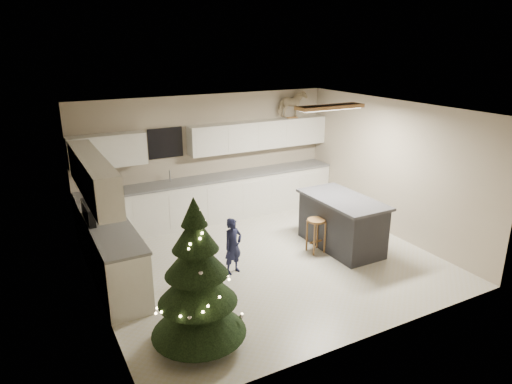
# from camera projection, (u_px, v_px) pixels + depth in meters

# --- Properties ---
(ground_plane) EXTENTS (5.50, 5.50, 0.00)m
(ground_plane) POSITION_uv_depth(u_px,v_px,m) (266.00, 261.00, 7.89)
(ground_plane) COLOR beige
(room_shell) EXTENTS (5.52, 5.02, 2.61)m
(room_shell) POSITION_uv_depth(u_px,v_px,m) (267.00, 162.00, 7.36)
(room_shell) COLOR tan
(room_shell) RESTS_ON ground_plane
(cabinetry) EXTENTS (5.50, 3.20, 2.00)m
(cabinetry) POSITION_uv_depth(u_px,v_px,m) (181.00, 200.00, 8.63)
(cabinetry) COLOR silver
(cabinetry) RESTS_ON ground_plane
(island) EXTENTS (0.90, 1.70, 0.95)m
(island) POSITION_uv_depth(u_px,v_px,m) (342.00, 223.00, 8.28)
(island) COLOR black
(island) RESTS_ON ground_plane
(bar_stool) EXTENTS (0.32, 0.32, 0.62)m
(bar_stool) POSITION_uv_depth(u_px,v_px,m) (316.00, 227.00, 8.10)
(bar_stool) COLOR brown
(bar_stool) RESTS_ON ground_plane
(christmas_tree) EXTENTS (1.22, 1.18, 1.95)m
(christmas_tree) POSITION_uv_depth(u_px,v_px,m) (197.00, 287.00, 5.47)
(christmas_tree) COLOR #3F2816
(christmas_tree) RESTS_ON ground_plane
(toddler) EXTENTS (0.39, 0.31, 0.94)m
(toddler) POSITION_uv_depth(u_px,v_px,m) (233.00, 246.00, 7.35)
(toddler) COLOR black
(toddler) RESTS_ON ground_plane
(rocking_horse) EXTENTS (0.71, 0.40, 0.58)m
(rocking_horse) POSITION_uv_depth(u_px,v_px,m) (292.00, 104.00, 10.00)
(rocking_horse) COLOR brown
(rocking_horse) RESTS_ON cabinetry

